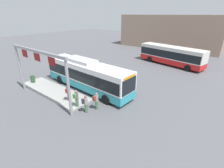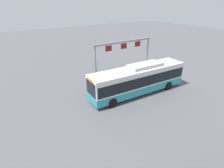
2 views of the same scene
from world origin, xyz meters
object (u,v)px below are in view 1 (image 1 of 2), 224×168
at_px(person_waiting_mid, 96,101).
at_px(trash_bin, 33,79).
at_px(bus_main, 86,74).
at_px(person_waiting_far, 68,93).
at_px(person_waiting_near, 76,98).
at_px(person_boarding, 86,104).
at_px(bus_background_left, 171,54).

bearing_deg(person_waiting_mid, trash_bin, 101.54).
xyz_separation_m(bus_main, person_waiting_far, (0.96, -3.37, -0.76)).
distance_m(person_waiting_near, trash_bin, 8.91).
relative_size(person_waiting_mid, trash_bin, 1.86).
height_order(bus_main, person_waiting_far, bus_main).
distance_m(person_waiting_near, person_waiting_far, 1.54).
distance_m(bus_main, person_boarding, 5.24).
height_order(bus_main, person_waiting_near, bus_main).
xyz_separation_m(person_waiting_near, person_waiting_far, (-1.52, 0.25, 0.00)).
distance_m(bus_main, person_waiting_mid, 4.92).
bearing_deg(person_waiting_near, bus_main, 24.44).
height_order(person_waiting_near, person_waiting_far, same).
bearing_deg(trash_bin, person_waiting_near, -2.49).
bearing_deg(bus_background_left, trash_bin, -107.77).
bearing_deg(bus_main, trash_bin, -151.06).
bearing_deg(trash_bin, person_boarding, -2.19).
height_order(bus_background_left, trash_bin, bus_background_left).
distance_m(bus_background_left, trash_bin, 21.73).
relative_size(person_waiting_far, trash_bin, 1.86).
height_order(bus_main, bus_background_left, bus_main).
distance_m(bus_background_left, person_waiting_far, 19.44).
relative_size(person_waiting_near, person_waiting_mid, 1.00).
bearing_deg(person_waiting_mid, person_waiting_near, 130.27).
bearing_deg(trash_bin, bus_main, 26.71).
distance_m(bus_main, person_waiting_far, 3.58).
height_order(bus_main, person_boarding, bus_main).
bearing_deg(bus_main, person_boarding, -42.26).
bearing_deg(person_boarding, person_waiting_mid, 8.58).
distance_m(person_boarding, person_waiting_mid, 1.04).
bearing_deg(person_waiting_far, trash_bin, 65.74).
height_order(bus_background_left, person_waiting_near, bus_background_left).
relative_size(bus_main, trash_bin, 13.37).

